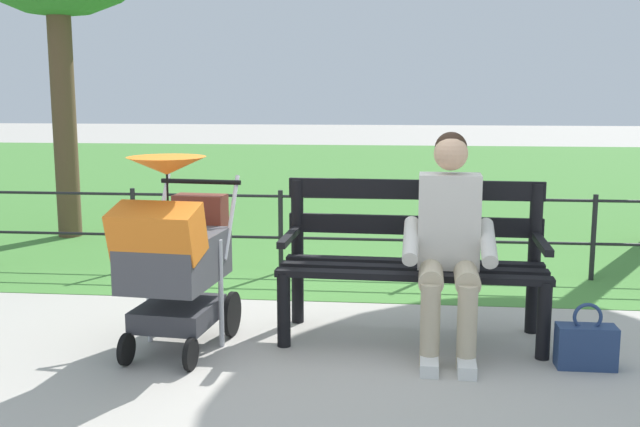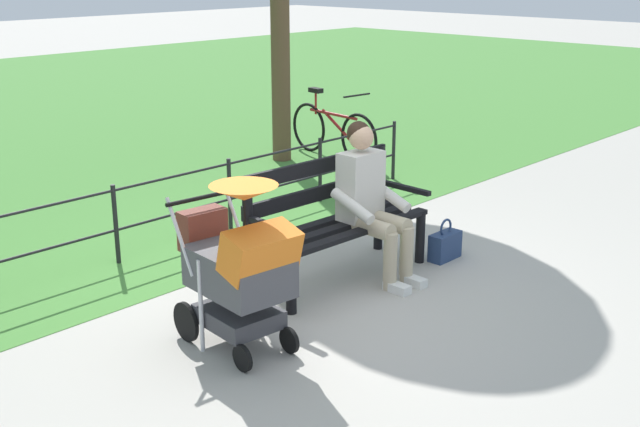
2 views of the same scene
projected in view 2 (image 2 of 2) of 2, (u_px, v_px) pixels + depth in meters
ground_plane at (306, 294)px, 6.24m from camera, size 60.00×60.00×0.00m
park_bench at (333, 215)px, 6.46m from camera, size 1.62×0.66×0.96m
person_on_bench at (370, 197)px, 6.41m from camera, size 0.55×0.74×1.28m
stroller at (239, 265)px, 5.21m from camera, size 0.58×0.93×1.15m
handbag at (445, 245)px, 6.93m from camera, size 0.32×0.14×0.37m
park_fence at (176, 202)px, 7.19m from camera, size 6.37×0.04×0.70m
bicycle at (333, 130)px, 10.46m from camera, size 0.44×1.65×0.89m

